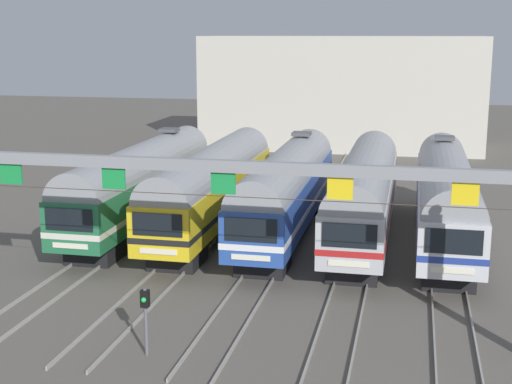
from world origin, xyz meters
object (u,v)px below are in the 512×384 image
commuter_train_green (141,181)px  commuter_train_stainless (365,191)px  commuter_train_blue (287,187)px  yard_signal_mast (145,309)px  catenary_gantry (223,193)px  commuter_train_silver (446,194)px  commuter_train_yellow (213,184)px

commuter_train_green → commuter_train_stainless: (12.55, -0.00, -0.00)m
commuter_train_blue → yard_signal_mast: commuter_train_blue is taller
commuter_train_stainless → catenary_gantry: (-4.18, -13.49, 2.57)m
commuter_train_blue → commuter_train_silver: 8.36m
commuter_train_green → commuter_train_yellow: (4.18, -0.00, -0.00)m
commuter_train_green → commuter_train_stainless: bearing=-0.0°
commuter_train_blue → commuter_train_stainless: 4.18m
commuter_train_stainless → catenary_gantry: size_ratio=0.82×
commuter_train_green → commuter_train_silver: 16.73m
commuter_train_green → commuter_train_stainless: 12.55m
commuter_train_stainless → commuter_train_silver: commuter_train_silver is taller
commuter_train_yellow → commuter_train_silver: 12.55m
catenary_gantry → commuter_train_blue: bearing=90.0°
commuter_train_stainless → yard_signal_mast: commuter_train_stainless is taller
commuter_train_yellow → commuter_train_stainless: 8.36m
commuter_train_green → commuter_train_silver: same height
catenary_gantry → commuter_train_green: bearing=121.8°
commuter_train_yellow → commuter_train_silver: size_ratio=1.00×
commuter_train_silver → yard_signal_mast: 19.26m
commuter_train_yellow → commuter_train_blue: (4.18, 0.00, 0.00)m
commuter_train_silver → commuter_train_stainless: bearing=-179.9°
commuter_train_yellow → commuter_train_blue: size_ratio=1.00×
catenary_gantry → yard_signal_mast: 4.90m
commuter_train_silver → yard_signal_mast: bearing=-122.9°
commuter_train_blue → catenary_gantry: size_ratio=0.82×
commuter_train_green → commuter_train_silver: bearing=0.0°
commuter_train_yellow → yard_signal_mast: commuter_train_yellow is taller
commuter_train_silver → catenary_gantry: size_ratio=0.82×
commuter_train_yellow → commuter_train_stainless: bearing=0.0°
commuter_train_stainless → catenary_gantry: 14.36m
commuter_train_blue → commuter_train_stainless: size_ratio=1.00×
commuter_train_green → catenary_gantry: catenary_gantry is taller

